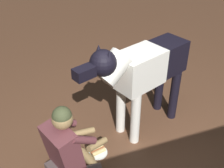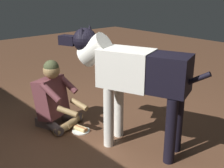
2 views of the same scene
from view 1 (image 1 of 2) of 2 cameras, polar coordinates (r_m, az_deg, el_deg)
person_sitting_on_floor at (r=3.02m, az=-9.08°, el=-12.42°), size 0.71×0.61×0.88m
large_dog at (r=3.25m, az=6.21°, el=2.76°), size 1.64×0.75×1.33m
hot_dog_on_plate at (r=3.41m, az=-2.87°, el=-13.40°), size 0.22×0.22×0.06m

